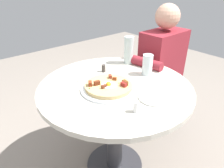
{
  "coord_description": "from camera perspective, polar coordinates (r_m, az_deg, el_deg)",
  "views": [
    {
      "loc": [
        0.74,
        0.83,
        1.32
      ],
      "look_at": [
        0.03,
        0.01,
        0.74
      ],
      "focal_mm": 32.64,
      "sensor_mm": 36.0,
      "label": 1
    }
  ],
  "objects": [
    {
      "name": "fork",
      "position": [
        1.39,
        -11.14,
        2.41
      ],
      "size": [
        0.1,
        0.16,
        0.0
      ],
      "primitive_type": "cube",
      "rotation": [
        0.0,
        0.0,
        1.07
      ],
      "color": "silver",
      "rests_on": "napkin"
    },
    {
      "name": "water_glass",
      "position": [
        1.38,
        9.9,
        5.34
      ],
      "size": [
        0.07,
        0.07,
        0.14
      ],
      "primitive_type": "cylinder",
      "color": "silver",
      "rests_on": "dining_table"
    },
    {
      "name": "dining_table",
      "position": [
        1.35,
        0.85,
        -6.54
      ],
      "size": [
        0.95,
        0.95,
        0.72
      ],
      "color": "beige",
      "rests_on": "ground_plane"
    },
    {
      "name": "pepper_shaker",
      "position": [
        1.42,
        -2.38,
        4.4
      ],
      "size": [
        0.03,
        0.03,
        0.05
      ],
      "primitive_type": "cylinder",
      "color": "#3F3833",
      "rests_on": "dining_table"
    },
    {
      "name": "pizza_plate",
      "position": [
        1.21,
        -0.94,
        -1.23
      ],
      "size": [
        0.33,
        0.33,
        0.01
      ],
      "primitive_type": "cylinder",
      "color": "white",
      "rests_on": "dining_table"
    },
    {
      "name": "breakfast_pizza",
      "position": [
        1.2,
        -0.94,
        -0.47
      ],
      "size": [
        0.28,
        0.28,
        0.05
      ],
      "color": "tan",
      "rests_on": "pizza_plate"
    },
    {
      "name": "person_seated",
      "position": [
        1.84,
        13.17,
        1.33
      ],
      "size": [
        0.52,
        0.32,
        1.14
      ],
      "color": "#2D2D33",
      "rests_on": "ground_plane"
    },
    {
      "name": "bread_plate",
      "position": [
        1.14,
        11.81,
        -3.76
      ],
      "size": [
        0.18,
        0.18,
        0.01
      ],
      "primitive_type": "cylinder",
      "color": "white",
      "rests_on": "dining_table"
    },
    {
      "name": "ground_plane",
      "position": [
        1.72,
        0.71,
        -21.72
      ],
      "size": [
        6.0,
        6.0,
        0.0
      ],
      "primitive_type": "plane",
      "color": "gray"
    },
    {
      "name": "napkin",
      "position": [
        1.39,
        -10.38,
        2.32
      ],
      "size": [
        0.2,
        0.22,
        0.0
      ],
      "primitive_type": "cube",
      "rotation": [
        0.0,
        0.0,
        1.07
      ],
      "color": "white",
      "rests_on": "dining_table"
    },
    {
      "name": "knife",
      "position": [
        1.39,
        -9.66,
        2.56
      ],
      "size": [
        0.1,
        0.16,
        0.0
      ],
      "primitive_type": "cube",
      "rotation": [
        0.0,
        0.0,
        1.07
      ],
      "color": "silver",
      "rests_on": "napkin"
    },
    {
      "name": "water_bottle",
      "position": [
        1.55,
        4.74,
        9.42
      ],
      "size": [
        0.07,
        0.07,
        0.2
      ],
      "primitive_type": "cylinder",
      "color": "silver",
      "rests_on": "dining_table"
    },
    {
      "name": "salt_shaker",
      "position": [
        1.01,
        6.75,
        -6.38
      ],
      "size": [
        0.03,
        0.03,
        0.06
      ],
      "primitive_type": "cylinder",
      "color": "white",
      "rests_on": "dining_table"
    }
  ]
}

